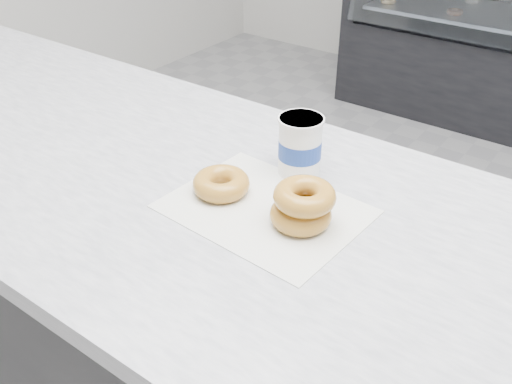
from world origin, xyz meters
TOP-DOWN VIEW (x-y plane):
  - ground at (0.00, 0.00)m, footprint 5.00×5.00m
  - wax_paper at (-0.09, -0.59)m, footprint 0.35×0.28m
  - donut_single at (-0.19, -0.59)m, footprint 0.12×0.12m
  - donut_stack at (-0.01, -0.59)m, footprint 0.15×0.15m
  - coffee_cup at (-0.11, -0.44)m, footprint 0.09×0.09m

SIDE VIEW (x-z plane):
  - ground at x=0.00m, z-range 0.00..0.00m
  - wax_paper at x=-0.09m, z-range 0.90..0.90m
  - donut_single at x=-0.19m, z-range 0.90..0.94m
  - donut_stack at x=-0.01m, z-range 0.90..0.98m
  - coffee_cup at x=-0.11m, z-range 0.90..1.02m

